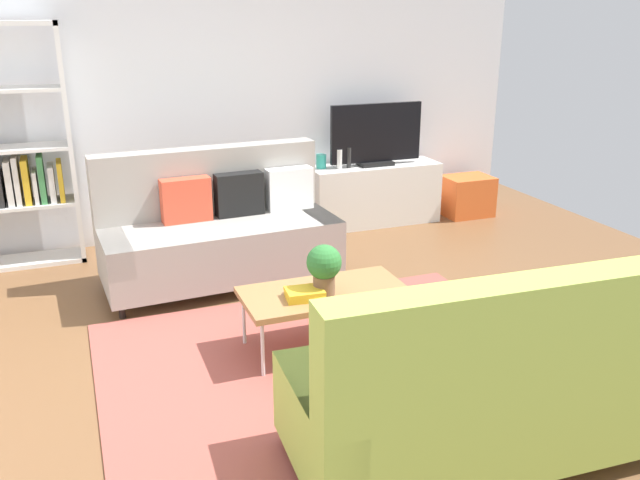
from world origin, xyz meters
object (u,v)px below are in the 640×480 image
object	(u,v)px
potted_plant	(324,266)
table_book_0	(305,296)
tv	(376,136)
bookshelf	(5,161)
vase_0	(321,161)
coffee_table	(325,294)
bottle_1	(349,158)
couch_green	(483,386)
storage_trunk	(467,196)
tv_console	(374,194)
bottle_0	(339,159)
couch_beige	(219,230)

from	to	relation	value
potted_plant	table_book_0	xyz separation A→B (m)	(-0.14, -0.03, -0.18)
tv	bookshelf	bearing A→B (deg)	179.35
vase_0	tv	bearing A→B (deg)	-6.88
coffee_table	bottle_1	xyz separation A→B (m)	(1.19, 2.40, 0.35)
couch_green	vase_0	size ratio (longest dim) A/B	13.59
storage_trunk	tv	bearing A→B (deg)	175.84
table_book_0	tv_console	bearing A→B (deg)	56.39
bottle_1	bottle_0	bearing A→B (deg)	180.00
tv	tv_console	bearing A→B (deg)	90.00
tv_console	table_book_0	bearing A→B (deg)	-123.61
potted_plant	bottle_1	distance (m)	2.74
potted_plant	couch_beige	bearing A→B (deg)	104.08
couch_green	storage_trunk	world-z (taller)	couch_green
couch_green	bottle_0	bearing A→B (deg)	80.75
storage_trunk	bottle_1	xyz separation A→B (m)	(-1.41, 0.06, 0.53)
coffee_table	table_book_0	size ratio (longest dim) A/B	4.58
couch_beige	tv	distance (m)	2.20
tv_console	bookshelf	size ratio (longest dim) A/B	0.67
bookshelf	potted_plant	distance (m)	3.22
couch_beige	vase_0	bearing A→B (deg)	-144.24
tv	potted_plant	bearing A→B (deg)	-121.75
vase_0	bottle_0	distance (m)	0.19
bookshelf	tv_console	bearing A→B (deg)	-0.33
tv_console	tv	bearing A→B (deg)	-90.00
tv_console	table_book_0	distance (m)	3.02
storage_trunk	bottle_0	bearing A→B (deg)	177.73
couch_green	tv_console	distance (m)	4.05
storage_trunk	vase_0	xyz separation A→B (m)	(-1.68, 0.15, 0.49)
storage_trunk	couch_beige	bearing A→B (deg)	-163.00
bookshelf	table_book_0	size ratio (longest dim) A/B	8.75
couch_green	tv	bearing A→B (deg)	75.00
couch_beige	bottle_1	xyz separation A→B (m)	(1.59, 0.98, 0.29)
coffee_table	tv	bearing A→B (deg)	58.13
tv_console	bookshelf	xyz separation A→B (m)	(-3.51, 0.02, 0.63)
couch_beige	bottle_0	bearing A→B (deg)	-149.84
vase_0	couch_beige	bearing A→B (deg)	-140.98
couch_green	storage_trunk	size ratio (longest dim) A/B	3.72
tv_console	tv	world-z (taller)	tv
couch_green	storage_trunk	bearing A→B (deg)	60.95
couch_beige	bookshelf	bearing A→B (deg)	-35.91
bookshelf	vase_0	xyz separation A→B (m)	(2.93, 0.03, -0.24)
couch_green	bottle_1	bearing A→B (deg)	79.23
table_book_0	couch_beige	bearing A→B (deg)	98.57
vase_0	potted_plant	bearing A→B (deg)	-110.46
storage_trunk	table_book_0	xyz separation A→B (m)	(-2.77, -2.41, 0.22)
potted_plant	bottle_1	bearing A→B (deg)	63.56
tv	vase_0	size ratio (longest dim) A/B	7.02
couch_green	storage_trunk	xyz separation A→B (m)	(2.32, 3.76, -0.22)
couch_beige	storage_trunk	size ratio (longest dim) A/B	3.74
vase_0	tv_console	bearing A→B (deg)	-4.93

